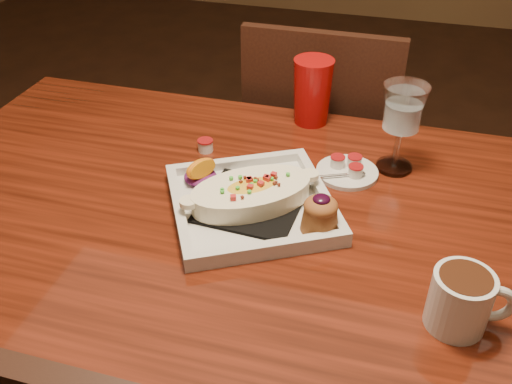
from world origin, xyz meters
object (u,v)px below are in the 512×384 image
(saucer, at_px, (347,170))
(table, at_px, (265,261))
(coffee_mug, at_px, (462,299))
(plate, at_px, (257,199))
(chair_far, at_px, (321,158))
(goblet, at_px, (403,113))
(red_tumbler, at_px, (312,92))

(saucer, bearing_deg, table, -120.97)
(table, bearing_deg, saucer, 59.03)
(saucer, bearing_deg, coffee_mug, -58.56)
(coffee_mug, bearing_deg, saucer, 112.22)
(plate, distance_m, saucer, 0.22)
(chair_far, relative_size, saucer, 7.34)
(saucer, bearing_deg, chair_far, 105.29)
(plate, xyz_separation_m, coffee_mug, (0.36, -0.18, 0.02))
(plate, relative_size, coffee_mug, 3.14)
(table, xyz_separation_m, coffee_mug, (0.33, -0.16, 0.15))
(coffee_mug, relative_size, saucer, 0.99)
(goblet, height_order, saucer, goblet)
(chair_far, height_order, saucer, chair_far)
(coffee_mug, bearing_deg, table, 145.75)
(table, bearing_deg, red_tumbler, 89.80)
(table, relative_size, red_tumbler, 9.73)
(table, xyz_separation_m, plate, (-0.03, 0.03, 0.12))
(table, distance_m, goblet, 0.39)
(chair_far, relative_size, coffee_mug, 7.42)
(chair_far, height_order, red_tumbler, chair_far)
(saucer, bearing_deg, plate, -129.92)
(saucer, bearing_deg, red_tumbler, 119.92)
(red_tumbler, bearing_deg, chair_far, 90.36)
(plate, relative_size, goblet, 2.11)
(coffee_mug, relative_size, red_tumbler, 0.81)
(goblet, distance_m, red_tumbler, 0.26)
(red_tumbler, bearing_deg, saucer, -60.08)
(table, bearing_deg, goblet, 49.70)
(goblet, xyz_separation_m, red_tumbler, (-0.21, 0.15, -0.05))
(goblet, bearing_deg, saucer, -151.33)
(coffee_mug, height_order, red_tumbler, red_tumbler)
(table, xyz_separation_m, red_tumbler, (0.00, 0.40, 0.17))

